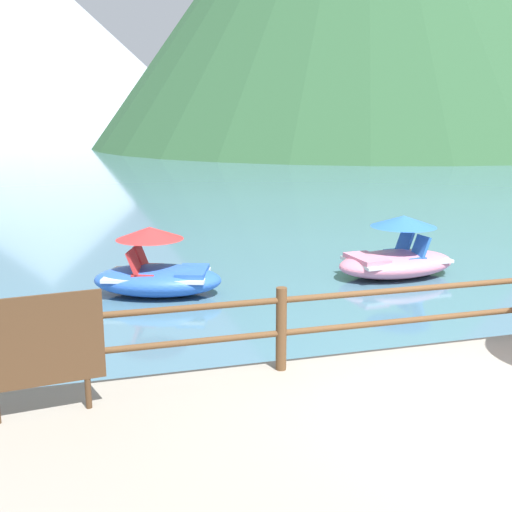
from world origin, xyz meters
name	(u,v)px	position (x,y,z in m)	size (l,w,h in m)	color
ground_plane	(133,160)	(0.00, 40.00, 0.00)	(200.00, 200.00, 0.00)	#477084
dock_railing	(419,308)	(0.00, 1.55, 0.97)	(23.92, 0.12, 0.95)	brown
sign_board	(39,343)	(-4.20, 1.12, 1.13)	(1.18, 0.18, 1.19)	silver
pedal_boat_1	(397,256)	(2.29, 6.26, 0.41)	(2.59, 1.58, 1.23)	pink
pedal_boat_4	(157,272)	(-2.50, 6.26, 0.42)	(2.59, 1.93, 1.24)	blue
distant_peak	(34,47)	(-10.02, 121.48, 15.16)	(66.12, 66.12, 30.31)	#A8B2C1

